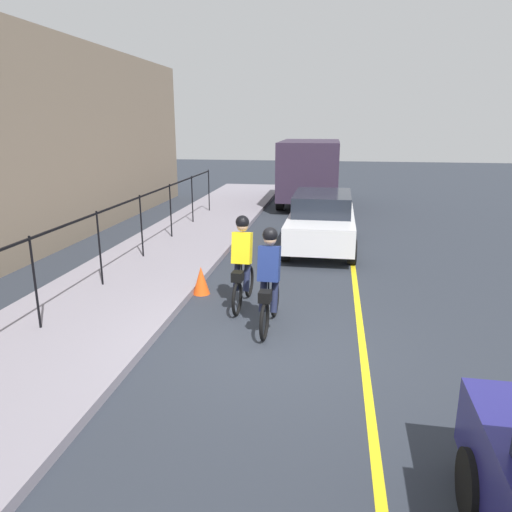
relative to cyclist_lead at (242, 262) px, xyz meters
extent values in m
plane|color=#292E38|center=(-1.72, -0.65, -0.91)|extent=(80.00, 80.00, 0.00)
cube|color=yellow|center=(-1.72, -2.25, -0.91)|extent=(36.00, 0.12, 0.01)
cube|color=gray|center=(-1.72, 2.75, -0.84)|extent=(40.00, 3.20, 0.15)
cylinder|color=black|center=(-1.87, 3.15, 0.04)|extent=(0.04, 0.04, 1.60)
cylinder|color=black|center=(0.43, 3.15, 0.04)|extent=(0.04, 0.04, 1.60)
cylinder|color=black|center=(2.73, 3.15, 0.04)|extent=(0.04, 0.04, 1.60)
cylinder|color=black|center=(5.03, 3.15, 0.04)|extent=(0.04, 0.04, 1.60)
cylinder|color=black|center=(7.33, 3.15, 0.04)|extent=(0.04, 0.04, 1.60)
cylinder|color=black|center=(9.64, 3.15, 0.04)|extent=(0.04, 0.04, 1.60)
cube|color=black|center=(-0.72, 3.15, 0.79)|extent=(20.72, 0.04, 0.04)
torus|color=black|center=(0.60, -0.03, -0.58)|extent=(0.66, 0.09, 0.66)
torus|color=black|center=(-0.44, 0.02, -0.58)|extent=(0.66, 0.09, 0.66)
cube|color=black|center=(0.08, 0.00, -0.33)|extent=(0.93, 0.08, 0.24)
cylinder|color=black|center=(-0.07, 0.00, -0.18)|extent=(0.03, 0.03, 0.35)
cube|color=yellow|center=(-0.02, 0.00, 0.29)|extent=(0.36, 0.38, 0.63)
sphere|color=tan|center=(0.03, 0.00, 0.71)|extent=(0.22, 0.22, 0.22)
sphere|color=black|center=(0.03, 0.00, 0.78)|extent=(0.26, 0.26, 0.26)
cylinder|color=#191E38|center=(-0.03, 0.10, -0.23)|extent=(0.34, 0.14, 0.65)
cylinder|color=#191E38|center=(-0.04, -0.10, -0.23)|extent=(0.34, 0.14, 0.65)
cube|color=black|center=(-0.39, 0.02, -0.16)|extent=(0.25, 0.21, 0.18)
torus|color=black|center=(-0.38, -0.69, -0.58)|extent=(0.66, 0.09, 0.66)
torus|color=black|center=(-1.42, -0.64, -0.58)|extent=(0.66, 0.09, 0.66)
cube|color=black|center=(-0.90, -0.66, -0.33)|extent=(0.93, 0.08, 0.24)
cylinder|color=black|center=(-1.05, -0.65, -0.18)|extent=(0.03, 0.03, 0.35)
cube|color=navy|center=(-1.00, -0.66, 0.29)|extent=(0.36, 0.38, 0.63)
sphere|color=tan|center=(-0.95, -0.66, 0.71)|extent=(0.22, 0.22, 0.22)
sphere|color=black|center=(-0.95, -0.66, 0.78)|extent=(0.26, 0.26, 0.26)
cylinder|color=#191E38|center=(-1.01, -0.56, -0.23)|extent=(0.34, 0.14, 0.65)
cylinder|color=#191E38|center=(-1.02, -0.76, -0.23)|extent=(0.34, 0.14, 0.65)
cube|color=black|center=(-1.37, -0.64, -0.16)|extent=(0.25, 0.21, 0.18)
cylinder|color=black|center=(-4.84, -3.07, -0.59)|extent=(0.65, 0.24, 0.64)
cube|color=white|center=(4.88, -1.38, -0.24)|extent=(4.42, 1.84, 0.70)
cube|color=#1E232D|center=(5.08, -1.38, 0.39)|extent=(2.48, 1.60, 0.56)
cylinder|color=black|center=(3.38, -2.22, -0.59)|extent=(0.64, 0.23, 0.64)
cylinder|color=black|center=(3.39, -0.52, -0.59)|extent=(0.64, 0.23, 0.64)
cylinder|color=black|center=(6.37, -2.25, -0.59)|extent=(0.64, 0.23, 0.64)
cylinder|color=black|center=(6.38, -0.55, -0.59)|extent=(0.64, 0.23, 0.64)
cube|color=#2F2337|center=(12.08, -0.64, 0.72)|extent=(4.77, 2.43, 2.30)
cube|color=silver|center=(15.50, -0.62, 0.52)|extent=(1.83, 2.22, 1.90)
cylinder|color=black|center=(15.35, 0.50, -0.43)|extent=(0.96, 0.31, 0.96)
cylinder|color=black|center=(15.36, -1.74, -0.43)|extent=(0.96, 0.31, 0.96)
cylinder|color=black|center=(11.01, 0.47, -0.43)|extent=(0.96, 0.31, 0.96)
cylinder|color=black|center=(11.02, -1.77, -0.43)|extent=(0.96, 0.31, 0.96)
cone|color=#F15D02|center=(3.92, 0.76, -0.61)|extent=(0.36, 0.36, 0.60)
cone|color=#F85416|center=(0.59, 1.00, -0.61)|extent=(0.36, 0.36, 0.60)
camera|label=1|loc=(-8.81, -1.67, 2.60)|focal=33.95mm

